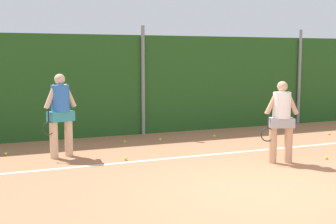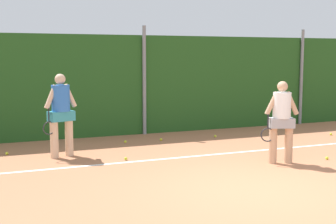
{
  "view_description": "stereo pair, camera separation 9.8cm",
  "coord_description": "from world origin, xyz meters",
  "px_view_note": "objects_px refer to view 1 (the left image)",
  "views": [
    {
      "loc": [
        -4.18,
        -6.09,
        2.15
      ],
      "look_at": [
        -0.58,
        2.57,
        1.0
      ],
      "focal_mm": 49.39,
      "sensor_mm": 36.0,
      "label": 1
    },
    {
      "loc": [
        -4.09,
        -6.13,
        2.15
      ],
      "look_at": [
        -0.58,
        2.57,
        1.0
      ],
      "focal_mm": 49.39,
      "sensor_mm": 36.0,
      "label": 2
    }
  ],
  "objects_px": {
    "tennis_ball_0": "(125,142)",
    "tennis_ball_5": "(214,136)",
    "player_midcourt": "(60,111)",
    "tennis_ball_6": "(126,159)",
    "tennis_ball_3": "(329,134)",
    "player_foreground_near": "(281,118)",
    "tennis_ball_4": "(160,139)",
    "tennis_ball_1": "(326,158)",
    "tennis_ball_8": "(6,154)"
  },
  "relations": [
    {
      "from": "tennis_ball_5",
      "to": "tennis_ball_3",
      "type": "bearing_deg",
      "value": -16.07
    },
    {
      "from": "player_foreground_near",
      "to": "tennis_ball_8",
      "type": "height_order",
      "value": "player_foreground_near"
    },
    {
      "from": "tennis_ball_1",
      "to": "tennis_ball_4",
      "type": "bearing_deg",
      "value": 126.36
    },
    {
      "from": "player_foreground_near",
      "to": "tennis_ball_5",
      "type": "height_order",
      "value": "player_foreground_near"
    },
    {
      "from": "tennis_ball_4",
      "to": "tennis_ball_6",
      "type": "relative_size",
      "value": 1.0
    },
    {
      "from": "player_foreground_near",
      "to": "tennis_ball_0",
      "type": "distance_m",
      "value": 4.05
    },
    {
      "from": "tennis_ball_0",
      "to": "tennis_ball_5",
      "type": "distance_m",
      "value": 2.44
    },
    {
      "from": "tennis_ball_3",
      "to": "tennis_ball_5",
      "type": "xyz_separation_m",
      "value": [
        -3.07,
        0.88,
        0.0
      ]
    },
    {
      "from": "tennis_ball_1",
      "to": "player_foreground_near",
      "type": "bearing_deg",
      "value": 174.01
    },
    {
      "from": "tennis_ball_1",
      "to": "tennis_ball_5",
      "type": "height_order",
      "value": "same"
    },
    {
      "from": "player_foreground_near",
      "to": "tennis_ball_0",
      "type": "relative_size",
      "value": 24.95
    },
    {
      "from": "tennis_ball_0",
      "to": "tennis_ball_6",
      "type": "relative_size",
      "value": 1.0
    },
    {
      "from": "tennis_ball_1",
      "to": "tennis_ball_8",
      "type": "distance_m",
      "value": 6.83
    },
    {
      "from": "player_foreground_near",
      "to": "tennis_ball_3",
      "type": "xyz_separation_m",
      "value": [
        3.23,
        2.21,
        -0.89
      ]
    },
    {
      "from": "tennis_ball_3",
      "to": "player_midcourt",
      "type": "bearing_deg",
      "value": 179.93
    },
    {
      "from": "player_foreground_near",
      "to": "player_midcourt",
      "type": "xyz_separation_m",
      "value": [
        -3.98,
        2.22,
        0.07
      ]
    },
    {
      "from": "player_foreground_near",
      "to": "tennis_ball_5",
      "type": "relative_size",
      "value": 24.95
    },
    {
      "from": "tennis_ball_6",
      "to": "tennis_ball_3",
      "type": "bearing_deg",
      "value": 7.6
    },
    {
      "from": "player_foreground_near",
      "to": "player_midcourt",
      "type": "height_order",
      "value": "player_midcourt"
    },
    {
      "from": "tennis_ball_0",
      "to": "tennis_ball_6",
      "type": "distance_m",
      "value": 1.91
    },
    {
      "from": "tennis_ball_1",
      "to": "tennis_ball_5",
      "type": "xyz_separation_m",
      "value": [
        -0.92,
        3.21,
        0.0
      ]
    },
    {
      "from": "player_midcourt",
      "to": "tennis_ball_6",
      "type": "distance_m",
      "value": 1.72
    },
    {
      "from": "tennis_ball_1",
      "to": "tennis_ball_0",
      "type": "bearing_deg",
      "value": 134.99
    },
    {
      "from": "tennis_ball_1",
      "to": "tennis_ball_6",
      "type": "distance_m",
      "value": 4.18
    },
    {
      "from": "tennis_ball_0",
      "to": "tennis_ball_4",
      "type": "bearing_deg",
      "value": -3.58
    },
    {
      "from": "player_midcourt",
      "to": "tennis_ball_6",
      "type": "bearing_deg",
      "value": 127.48
    },
    {
      "from": "tennis_ball_1",
      "to": "tennis_ball_3",
      "type": "relative_size",
      "value": 1.0
    },
    {
      "from": "tennis_ball_0",
      "to": "tennis_ball_5",
      "type": "bearing_deg",
      "value": -3.26
    },
    {
      "from": "tennis_ball_0",
      "to": "tennis_ball_1",
      "type": "relative_size",
      "value": 1.0
    },
    {
      "from": "tennis_ball_0",
      "to": "tennis_ball_5",
      "type": "relative_size",
      "value": 1.0
    },
    {
      "from": "player_foreground_near",
      "to": "tennis_ball_6",
      "type": "distance_m",
      "value": 3.26
    },
    {
      "from": "tennis_ball_3",
      "to": "tennis_ball_4",
      "type": "distance_m",
      "value": 4.67
    },
    {
      "from": "tennis_ball_1",
      "to": "tennis_ball_4",
      "type": "distance_m",
      "value": 4.09
    },
    {
      "from": "tennis_ball_3",
      "to": "tennis_ball_4",
      "type": "bearing_deg",
      "value": 168.09
    },
    {
      "from": "tennis_ball_8",
      "to": "tennis_ball_1",
      "type": "bearing_deg",
      "value": -25.89
    },
    {
      "from": "tennis_ball_0",
      "to": "tennis_ball_5",
      "type": "height_order",
      "value": "same"
    },
    {
      "from": "player_foreground_near",
      "to": "tennis_ball_6",
      "type": "xyz_separation_m",
      "value": [
        -2.81,
        1.41,
        -0.89
      ]
    },
    {
      "from": "player_midcourt",
      "to": "tennis_ball_6",
      "type": "relative_size",
      "value": 26.82
    },
    {
      "from": "player_foreground_near",
      "to": "tennis_ball_3",
      "type": "height_order",
      "value": "player_foreground_near"
    },
    {
      "from": "tennis_ball_1",
      "to": "tennis_ball_3",
      "type": "distance_m",
      "value": 3.17
    },
    {
      "from": "player_midcourt",
      "to": "tennis_ball_3",
      "type": "xyz_separation_m",
      "value": [
        7.21,
        -0.01,
        -0.96
      ]
    },
    {
      "from": "tennis_ball_8",
      "to": "tennis_ball_4",
      "type": "bearing_deg",
      "value": 4.75
    },
    {
      "from": "tennis_ball_1",
      "to": "tennis_ball_4",
      "type": "relative_size",
      "value": 1.0
    },
    {
      "from": "tennis_ball_3",
      "to": "tennis_ball_8",
      "type": "bearing_deg",
      "value": 175.49
    },
    {
      "from": "tennis_ball_6",
      "to": "tennis_ball_8",
      "type": "height_order",
      "value": "same"
    },
    {
      "from": "player_foreground_near",
      "to": "player_midcourt",
      "type": "bearing_deg",
      "value": -9.94
    },
    {
      "from": "tennis_ball_3",
      "to": "tennis_ball_8",
      "type": "relative_size",
      "value": 1.0
    },
    {
      "from": "player_foreground_near",
      "to": "tennis_ball_8",
      "type": "bearing_deg",
      "value": -10.27
    },
    {
      "from": "tennis_ball_6",
      "to": "tennis_ball_1",
      "type": "bearing_deg",
      "value": -21.37
    },
    {
      "from": "tennis_ball_0",
      "to": "tennis_ball_4",
      "type": "distance_m",
      "value": 0.93
    }
  ]
}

